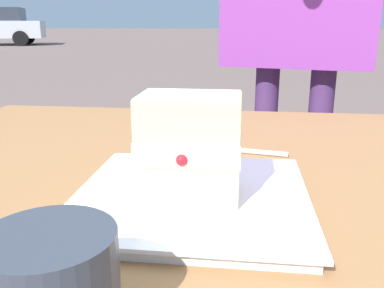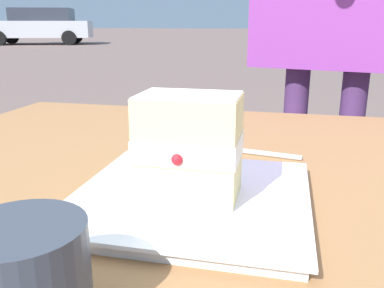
{
  "view_description": "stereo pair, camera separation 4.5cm",
  "coord_description": "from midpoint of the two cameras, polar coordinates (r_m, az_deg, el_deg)",
  "views": [
    {
      "loc": [
        0.12,
        0.56,
        0.9
      ],
      "look_at": [
        0.17,
        0.13,
        0.77
      ],
      "focal_mm": 38.58,
      "sensor_mm": 36.0,
      "label": 1
    },
    {
      "loc": [
        0.08,
        0.55,
        0.9
      ],
      "look_at": [
        0.17,
        0.13,
        0.77
      ],
      "focal_mm": 38.58,
      "sensor_mm": 36.0,
      "label": 2
    }
  ],
  "objects": [
    {
      "name": "dessert_plate",
      "position": [
        0.47,
        2.75,
        -7.51
      ],
      "size": [
        0.26,
        0.26,
        0.02
      ],
      "color": "white",
      "rests_on": "patio_table"
    },
    {
      "name": "cake_slice",
      "position": [
        0.45,
        2.53,
        -0.31
      ],
      "size": [
        0.11,
        0.09,
        0.11
      ],
      "color": "#EAD18C",
      "rests_on": "dessert_plate"
    },
    {
      "name": "patio_table",
      "position": [
        0.64,
        20.72,
        -12.38
      ],
      "size": [
        1.42,
        0.82,
        0.7
      ],
      "color": "olive",
      "rests_on": "ground"
    },
    {
      "name": "dessert_fork",
      "position": [
        0.67,
        8.58,
        -0.93
      ],
      "size": [
        0.17,
        0.05,
        0.01
      ],
      "color": "silver",
      "rests_on": "patio_table"
    },
    {
      "name": "parked_car_far",
      "position": [
        20.12,
        -20.28,
        15.09
      ],
      "size": [
        4.87,
        3.15,
        1.55
      ],
      "color": "#B7BABF",
      "rests_on": "ground"
    },
    {
      "name": "coffee_cup",
      "position": [
        0.3,
        -17.93,
        -17.21
      ],
      "size": [
        0.09,
        0.09,
        0.08
      ],
      "color": "#333842",
      "rests_on": "patio_table"
    }
  ]
}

